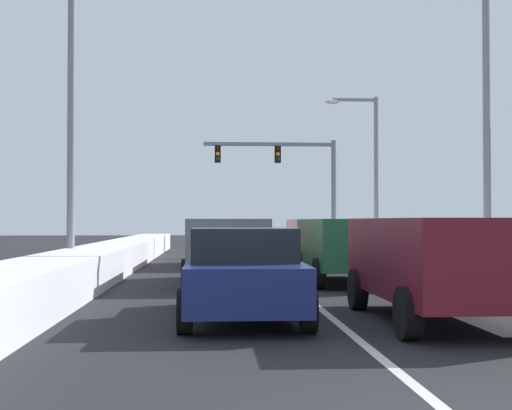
# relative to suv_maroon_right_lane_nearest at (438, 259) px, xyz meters

# --- Properties ---
(ground_plane) EXTENTS (120.00, 120.00, 0.00)m
(ground_plane) POSITION_rel_suv_maroon_right_lane_nearest_xyz_m (-1.62, 7.75, -1.02)
(ground_plane) COLOR black
(lane_stripe_between_right_lane_and_center_lane) EXTENTS (0.14, 39.03, 0.01)m
(lane_stripe_between_right_lane_and_center_lane) POSITION_rel_suv_maroon_right_lane_nearest_xyz_m (-1.62, 11.30, -1.01)
(lane_stripe_between_right_lane_and_center_lane) COLOR silver
(lane_stripe_between_right_lane_and_center_lane) RESTS_ON ground
(snow_bank_right_shoulder) EXTENTS (1.98, 39.03, 0.73)m
(snow_bank_right_shoulder) POSITION_rel_suv_maroon_right_lane_nearest_xyz_m (3.68, 11.30, -0.65)
(snow_bank_right_shoulder) COLOR white
(snow_bank_right_shoulder) RESTS_ON ground
(snow_bank_left_shoulder) EXTENTS (1.68, 39.03, 0.85)m
(snow_bank_left_shoulder) POSITION_rel_suv_maroon_right_lane_nearest_xyz_m (-6.92, 11.30, -0.59)
(snow_bank_left_shoulder) COLOR white
(snow_bank_left_shoulder) RESTS_ON ground
(suv_maroon_right_lane_nearest) EXTENTS (2.16, 4.90, 1.67)m
(suv_maroon_right_lane_nearest) POSITION_rel_suv_maroon_right_lane_nearest_xyz_m (0.00, 0.00, 0.00)
(suv_maroon_right_lane_nearest) COLOR maroon
(suv_maroon_right_lane_nearest) RESTS_ON ground
(suv_green_right_lane_second) EXTENTS (2.16, 4.90, 1.67)m
(suv_green_right_lane_second) POSITION_rel_suv_maroon_right_lane_nearest_xyz_m (-0.14, 7.24, 0.00)
(suv_green_right_lane_second) COLOR #1E5633
(suv_green_right_lane_second) RESTS_ON ground
(suv_white_right_lane_third) EXTENTS (2.16, 4.90, 1.67)m
(suv_white_right_lane_third) POSITION_rel_suv_maroon_right_lane_nearest_xyz_m (0.16, 13.31, 0.00)
(suv_white_right_lane_third) COLOR silver
(suv_white_right_lane_third) RESTS_ON ground
(sedan_navy_center_lane_nearest) EXTENTS (2.00, 4.50, 1.51)m
(sedan_navy_center_lane_nearest) POSITION_rel_suv_maroon_right_lane_nearest_xyz_m (-3.12, 0.54, -0.25)
(sedan_navy_center_lane_nearest) COLOR navy
(sedan_navy_center_lane_nearest) RESTS_ON ground
(suv_gray_center_lane_second) EXTENTS (2.16, 4.90, 1.67)m
(suv_gray_center_lane_second) POSITION_rel_suv_maroon_right_lane_nearest_xyz_m (-3.25, 7.17, 0.00)
(suv_gray_center_lane_second) COLOR slate
(suv_gray_center_lane_second) RESTS_ON ground
(suv_red_center_lane_third) EXTENTS (2.16, 4.90, 1.67)m
(suv_red_center_lane_third) POSITION_rel_suv_maroon_right_lane_nearest_xyz_m (-3.19, 14.49, 0.00)
(suv_red_center_lane_third) COLOR maroon
(suv_red_center_lane_third) RESTS_ON ground
(traffic_light_gantry) EXTENTS (7.54, 0.47, 6.20)m
(traffic_light_gantry) POSITION_rel_suv_maroon_right_lane_nearest_xyz_m (0.95, 29.03, 3.48)
(traffic_light_gantry) COLOR slate
(traffic_light_gantry) RESTS_ON ground
(street_lamp_right_near) EXTENTS (2.66, 0.36, 8.95)m
(street_lamp_right_near) POSITION_rel_suv_maroon_right_lane_nearest_xyz_m (4.22, 9.53, 4.28)
(street_lamp_right_near) COLOR gray
(street_lamp_right_near) RESTS_ON ground
(street_lamp_right_mid) EXTENTS (2.66, 0.36, 7.77)m
(street_lamp_right_mid) POSITION_rel_suv_maroon_right_lane_nearest_xyz_m (4.12, 23.72, 3.66)
(street_lamp_right_mid) COLOR gray
(street_lamp_right_mid) RESTS_ON ground
(street_lamp_left_mid) EXTENTS (2.66, 0.36, 8.66)m
(street_lamp_left_mid) POSITION_rel_suv_maroon_right_lane_nearest_xyz_m (-7.26, 9.17, 4.13)
(street_lamp_left_mid) COLOR gray
(street_lamp_left_mid) RESTS_ON ground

